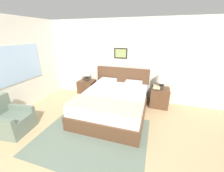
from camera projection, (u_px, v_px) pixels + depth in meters
ground_plane at (77, 163)px, 2.44m from camera, size 16.00×16.00×0.00m
wall_back at (120, 61)px, 4.58m from camera, size 7.39×0.09×2.60m
wall_left at (22, 65)px, 3.97m from camera, size 0.08×5.30×2.60m
area_rug_main at (93, 135)px, 3.08m from camera, size 2.37×1.95×0.01m
bed at (113, 103)px, 3.86m from camera, size 1.77×2.17×1.10m
armchair at (10, 121)px, 3.15m from camera, size 0.85×0.76×0.82m
nightstand_near_window at (87, 88)px, 4.96m from camera, size 0.54×0.52×0.59m
nightstand_by_door at (159, 97)px, 4.26m from camera, size 0.54×0.52×0.59m
table_lamp_near_window at (86, 72)px, 4.74m from camera, size 0.34×0.34×0.45m
table_lamp_by_door at (162, 79)px, 4.04m from camera, size 0.34×0.34×0.45m
book_thick_bottom at (156, 88)px, 4.14m from camera, size 0.19×0.22×0.03m
book_hardcover_middle at (157, 87)px, 4.12m from camera, size 0.22×0.29×0.03m
book_novel_upper at (157, 86)px, 4.11m from camera, size 0.21×0.26×0.03m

